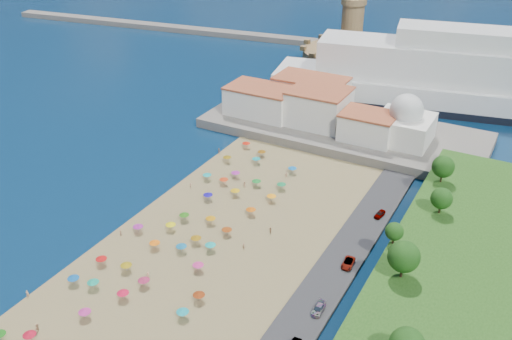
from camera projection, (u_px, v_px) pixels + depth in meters
The scene contains 12 objects.
ground at pixel (190, 241), 133.22m from camera, with size 700.00×700.00×0.00m, color #071938.
terrace at pixel (343, 130), 184.70m from camera, with size 90.00×36.00×3.00m, color #59544C.
jetty at pixel (322, 87), 221.13m from camera, with size 18.00×70.00×2.40m, color #59544C.
breakwater at pixel (181, 29), 297.00m from camera, with size 200.00×7.00×2.60m, color #59544C.
waterfront_buildings at pixel (308, 104), 187.64m from camera, with size 57.00×29.00×11.00m.
domed_building at pixel (405, 123), 171.20m from camera, with size 16.00×16.00×15.00m.
fortress at pixel (350, 53), 241.69m from camera, with size 40.00×40.00×32.40m.
cruise_ship at pixel (503, 84), 196.81m from camera, with size 162.11×55.27×35.11m.
beach_parasols at pixel (155, 257), 124.19m from camera, with size 29.08×117.47×2.20m.
beachgoers at pixel (173, 233), 133.94m from camera, with size 34.12×94.29×1.88m.
parked_cars at pixel (330, 291), 115.50m from camera, with size 2.64×68.99×1.43m.
hillside_trees at pixel (388, 294), 101.45m from camera, with size 16.32×111.09×8.12m.
Camera 1 is at (65.75, -88.61, 78.02)m, focal length 40.00 mm.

